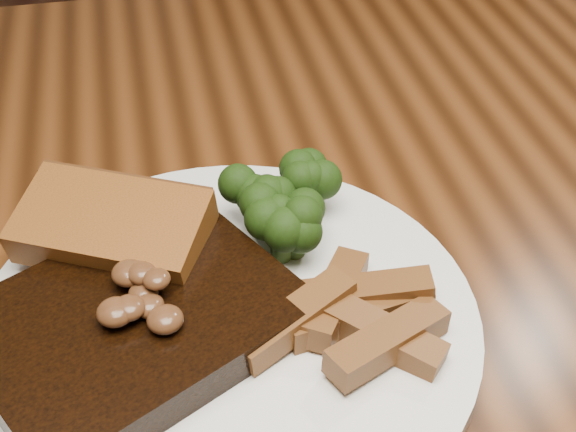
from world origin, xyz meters
The scene contains 9 objects.
dining_table centered at (0.00, 0.00, 0.66)m, with size 1.60×0.90×0.75m.
chair_far centered at (0.20, 0.56, 0.44)m, with size 0.43×0.43×0.82m.
plate centered at (-0.05, -0.05, 0.76)m, with size 0.30×0.30×0.01m, color white.
steak centered at (-0.10, -0.06, 0.78)m, with size 0.18×0.14×0.03m, color black.
steak_bone centered at (-0.10, -0.12, 0.77)m, with size 0.17×0.02×0.02m, color beige.
mushroom_pile centered at (-0.09, -0.05, 0.80)m, with size 0.06×0.06×0.03m, color #54311A, non-canonical shape.
garlic_bread centered at (-0.11, 0.01, 0.77)m, with size 0.12×0.06×0.03m, color brown.
potato_wedges centered at (0.01, -0.07, 0.77)m, with size 0.10×0.10×0.02m, color brown, non-canonical shape.
broccoli_cluster centered at (-0.01, 0.01, 0.78)m, with size 0.08×0.08×0.04m, color black, non-canonical shape.
Camera 1 is at (-0.08, -0.39, 1.12)m, focal length 50.00 mm.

